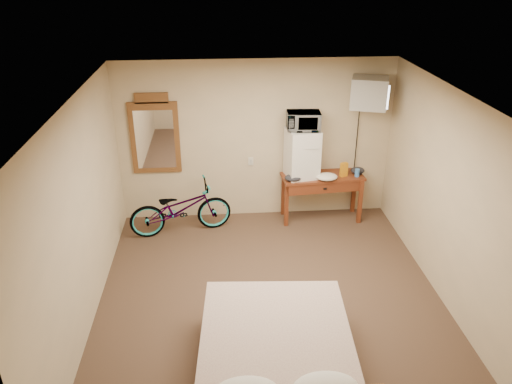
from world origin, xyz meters
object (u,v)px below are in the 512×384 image
at_px(bicycle, 181,208).
at_px(blue_cup, 357,173).
at_px(microwave, 303,121).
at_px(crt_television, 369,93).
at_px(desk, 322,184).
at_px(mini_fridge, 302,153).
at_px(bed, 277,366).
at_px(wall_mirror, 155,135).

bearing_deg(bicycle, blue_cup, -97.89).
relative_size(microwave, crt_television, 0.74).
height_order(desk, mini_fridge, mini_fridge).
height_order(blue_cup, bed, bed).
bearing_deg(blue_cup, desk, 175.09).
relative_size(wall_mirror, bicycle, 0.81).
relative_size(mini_fridge, wall_mirror, 0.60).
bearing_deg(bed, desk, 71.89).
xyz_separation_m(desk, blue_cup, (0.52, -0.04, 0.19)).
bearing_deg(bed, crt_television, 63.30).
xyz_separation_m(desk, bicycle, (-2.19, -0.23, -0.22)).
height_order(bicycle, bed, bed).
relative_size(blue_cup, wall_mirror, 0.10).
bearing_deg(wall_mirror, bicycle, -54.98).
xyz_separation_m(mini_fridge, microwave, (0.00, 0.00, 0.51)).
xyz_separation_m(microwave, bicycle, (-1.86, -0.27, -1.23)).
xyz_separation_m(mini_fridge, crt_television, (0.94, -0.03, 0.91)).
relative_size(desk, wall_mirror, 1.04).
distance_m(desk, mini_fridge, 0.61).
distance_m(microwave, bicycle, 2.25).
bearing_deg(desk, bed, -108.11).
xyz_separation_m(mini_fridge, bicycle, (-1.86, -0.27, -0.72)).
bearing_deg(wall_mirror, mini_fridge, -5.80).
height_order(mini_fridge, microwave, microwave).
bearing_deg(blue_cup, bicycle, -176.18).
height_order(mini_fridge, bicycle, mini_fridge).
height_order(blue_cup, bicycle, blue_cup).
height_order(desk, wall_mirror, wall_mirror).
bearing_deg(mini_fridge, crt_television, -1.69).
distance_m(crt_television, bicycle, 3.25).
xyz_separation_m(mini_fridge, bed, (-0.77, -3.43, -0.83)).
bearing_deg(wall_mirror, crt_television, -4.58).
relative_size(wall_mirror, bed, 0.61).
height_order(microwave, blue_cup, microwave).
bearing_deg(mini_fridge, wall_mirror, 174.20).
relative_size(crt_television, bed, 0.32).
distance_m(crt_television, bed, 4.19).
distance_m(blue_cup, bicycle, 2.75).
bearing_deg(microwave, wall_mirror, 177.72).
bearing_deg(blue_cup, bed, -115.99).
bearing_deg(wall_mirror, microwave, -5.80).
bearing_deg(bicycle, bed, -172.72).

